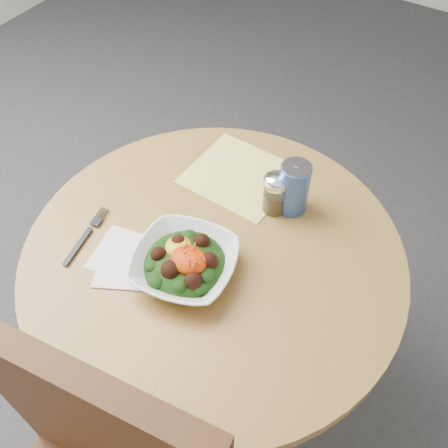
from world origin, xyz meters
name	(u,v)px	position (x,y,z in m)	size (l,w,h in m)	color
ground	(217,379)	(0.00, 0.00, 0.00)	(6.00, 6.00, 0.00)	#2E2E31
table	(214,296)	(0.00, 0.00, 0.55)	(0.90, 0.90, 0.75)	black
cloth_napkin	(239,175)	(-0.08, 0.25, 0.75)	(0.26, 0.24, 0.00)	yellow
paper_napkins	(125,259)	(-0.16, -0.13, 0.75)	(0.20, 0.19, 0.00)	white
salad_bowl	(185,263)	(-0.02, -0.08, 0.78)	(0.27, 0.27, 0.09)	white
fork	(87,234)	(-0.28, -0.12, 0.76)	(0.05, 0.19, 0.00)	black
spice_shaker	(275,193)	(0.05, 0.19, 0.81)	(0.06, 0.06, 0.11)	silver
beverage_can	(294,188)	(0.09, 0.22, 0.82)	(0.07, 0.07, 0.14)	navy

